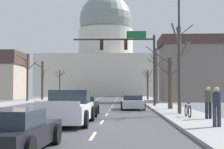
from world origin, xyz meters
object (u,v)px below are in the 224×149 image
(sedan_near_00, at_px, (132,103))
(pedestrian_01, at_px, (208,101))
(sedan_near_01, at_px, (83,106))
(signal_gantry, at_px, (132,53))
(sedan_oncoming_02, at_px, (75,95))
(sedan_oncoming_00, at_px, (66,99))
(bicycle_parked, at_px, (188,111))
(street_lamp_right, at_px, (175,43))
(sedan_oncoming_01, at_px, (83,96))
(pedestrian_00, at_px, (217,105))
(sedan_near_03, at_px, (11,132))
(pickup_truck_near_02, at_px, (68,109))

(sedan_near_00, bearing_deg, pedestrian_01, -70.58)
(sedan_near_00, xyz_separation_m, sedan_near_01, (-3.44, -6.77, 0.02))
(signal_gantry, distance_m, sedan_oncoming_02, 36.05)
(sedan_oncoming_00, height_order, bicycle_parked, sedan_oncoming_00)
(street_lamp_right, bearing_deg, sedan_oncoming_00, 120.08)
(sedan_oncoming_01, distance_m, pedestrian_00, 39.55)
(sedan_near_03, bearing_deg, bicycle_parked, 56.67)
(signal_gantry, xyz_separation_m, sedan_oncoming_02, (-10.41, 34.19, -4.67))
(sedan_near_01, xyz_separation_m, sedan_oncoming_02, (-6.93, 44.46, -0.01))
(pickup_truck_near_02, relative_size, sedan_oncoming_01, 1.21)
(sedan_near_01, distance_m, sedan_near_03, 12.90)
(signal_gantry, bearing_deg, sedan_oncoming_00, 139.31)
(sedan_oncoming_00, relative_size, pedestrian_00, 2.69)
(pedestrian_00, distance_m, pedestrian_01, 3.89)
(signal_gantry, distance_m, street_lamp_right, 11.00)
(sedan_near_00, xyz_separation_m, sedan_oncoming_01, (-7.16, 23.72, 0.01))
(pedestrian_00, relative_size, pedestrian_01, 0.98)
(signal_gantry, distance_m, sedan_oncoming_01, 21.97)
(bicycle_parked, bearing_deg, signal_gantry, 102.40)
(pickup_truck_near_02, bearing_deg, sedan_near_01, 89.41)
(street_lamp_right, relative_size, pedestrian_00, 4.61)
(street_lamp_right, height_order, sedan_oncoming_02, street_lamp_right)
(pickup_truck_near_02, bearing_deg, sedan_oncoming_02, 97.83)
(sedan_near_00, height_order, sedan_near_01, sedan_near_01)
(street_lamp_right, xyz_separation_m, pickup_truck_near_02, (-6.03, -5.05, -3.93))
(street_lamp_right, height_order, sedan_near_03, street_lamp_right)
(sedan_near_01, distance_m, pickup_truck_near_02, 5.48)
(street_lamp_right, bearing_deg, signal_gantry, 103.10)
(signal_gantry, height_order, pedestrian_01, signal_gantry)
(street_lamp_right, bearing_deg, sedan_near_01, 175.87)
(sedan_near_00, bearing_deg, sedan_oncoming_01, 106.79)
(pedestrian_01, bearing_deg, sedan_near_00, 109.42)
(signal_gantry, distance_m, pickup_truck_near_02, 16.75)
(sedan_oncoming_01, bearing_deg, sedan_oncoming_02, 102.93)
(sedan_near_00, xyz_separation_m, sedan_oncoming_02, (-10.36, 37.69, 0.01))
(pedestrian_00, bearing_deg, pedestrian_01, 80.86)
(sedan_near_00, xyz_separation_m, pickup_truck_near_02, (-3.49, -12.25, 0.17))
(bicycle_parked, bearing_deg, pedestrian_01, -54.13)
(sedan_near_00, distance_m, sedan_oncoming_01, 24.78)
(sedan_near_01, xyz_separation_m, pickup_truck_near_02, (-0.06, -5.48, 0.16))
(signal_gantry, distance_m, pedestrian_01, 15.18)
(sedan_oncoming_02, bearing_deg, pickup_truck_near_02, -82.17)
(sedan_near_00, xyz_separation_m, sedan_near_03, (-3.84, -19.66, -0.02))
(pedestrian_01, bearing_deg, bicycle_parked, 125.87)
(signal_gantry, distance_m, pedestrian_00, 18.70)
(pickup_truck_near_02, height_order, sedan_oncoming_02, pickup_truck_near_02)
(signal_gantry, bearing_deg, pickup_truck_near_02, -102.66)
(sedan_near_00, height_order, sedan_near_03, sedan_near_00)
(sedan_near_03, xyz_separation_m, pedestrian_00, (6.96, 5.19, 0.52))
(sedan_near_01, height_order, sedan_oncoming_01, sedan_oncoming_01)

